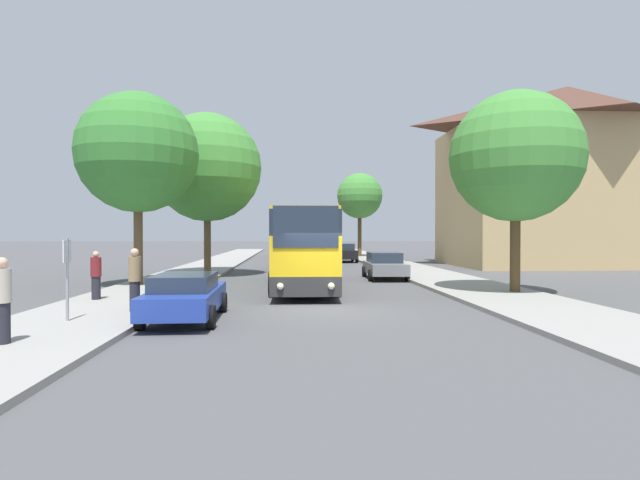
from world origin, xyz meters
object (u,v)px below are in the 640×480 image
at_px(bus_rear, 297,240).
at_px(parked_car_right_near, 385,265).
at_px(pedestrian_waiting_near, 135,279).
at_px(tree_left_near, 138,153).
at_px(bus_front, 304,247).
at_px(tree_left_far, 207,168).
at_px(pedestrian_waiting_far, 2,300).
at_px(bus_stop_sign, 67,269).
at_px(bus_middle, 294,243).
at_px(parked_car_left_curb, 186,295).
at_px(tree_right_near, 360,196).
at_px(tree_right_mid, 516,157).
at_px(parked_car_right_far, 344,253).
at_px(pedestrian_walking_back, 96,275).

relative_size(bus_rear, parked_car_right_near, 2.41).
distance_m(pedestrian_waiting_near, tree_left_near, 9.79).
distance_m(bus_front, tree_left_near, 8.71).
xyz_separation_m(bus_front, tree_left_far, (-5.40, 6.31, 4.44)).
relative_size(bus_front, tree_left_far, 1.24).
height_order(pedestrian_waiting_far, tree_left_far, tree_left_far).
xyz_separation_m(pedestrian_waiting_near, tree_left_near, (-2.29, 8.07, 5.05)).
bearing_deg(bus_stop_sign, bus_front, 54.66).
bearing_deg(bus_middle, tree_left_far, -119.49).
distance_m(parked_car_left_curb, pedestrian_waiting_near, 1.91).
bearing_deg(bus_middle, tree_right_near, 65.25).
height_order(bus_rear, tree_right_mid, tree_right_mid).
height_order(bus_stop_sign, pedestrian_waiting_far, bus_stop_sign).
bearing_deg(pedestrian_waiting_far, pedestrian_waiting_near, -115.37).
bearing_deg(parked_car_right_far, tree_right_near, -109.09).
bearing_deg(bus_front, parked_car_right_near, 42.80).
bearing_deg(tree_left_near, bus_middle, 62.98).
bearing_deg(pedestrian_waiting_near, bus_rear, -126.57).
bearing_deg(pedestrian_walking_back, tree_right_mid, -176.66).
bearing_deg(pedestrian_waiting_far, bus_rear, -106.67).
distance_m(parked_car_right_far, bus_stop_sign, 31.62).
relative_size(parked_car_right_near, parked_car_right_far, 1.08).
bearing_deg(pedestrian_waiting_far, tree_left_far, -101.29).
height_order(parked_car_right_near, pedestrian_waiting_far, pedestrian_waiting_far).
xyz_separation_m(parked_car_left_curb, pedestrian_waiting_near, (-1.67, 0.83, 0.40)).
bearing_deg(pedestrian_waiting_near, bus_front, -152.70).
relative_size(bus_stop_sign, tree_left_far, 0.24).
bearing_deg(bus_stop_sign, parked_car_right_far, 70.35).
height_order(bus_rear, pedestrian_walking_back, bus_rear).
relative_size(bus_front, parked_car_right_far, 2.80).
relative_size(parked_car_left_curb, parked_car_right_far, 1.11).
relative_size(bus_middle, pedestrian_walking_back, 7.02).
relative_size(parked_car_right_near, tree_left_far, 0.48).
bearing_deg(parked_car_right_near, parked_car_left_curb, 58.92).
height_order(pedestrian_waiting_near, pedestrian_waiting_far, pedestrian_waiting_near).
bearing_deg(tree_right_mid, bus_front, 157.77).
height_order(pedestrian_waiting_near, tree_left_far, tree_left_far).
height_order(bus_rear, pedestrian_waiting_far, bus_rear).
distance_m(bus_front, parked_car_right_far, 20.95).
relative_size(bus_middle, tree_left_far, 1.29).
distance_m(bus_stop_sign, pedestrian_waiting_far, 2.81).
bearing_deg(pedestrian_walking_back, parked_car_right_near, -145.16).
xyz_separation_m(parked_car_right_near, pedestrian_waiting_far, (-11.23, -16.09, 0.32)).
xyz_separation_m(tree_left_near, tree_right_near, (14.15, 27.88, 0.21)).
relative_size(bus_rear, parked_car_right_far, 2.61).
bearing_deg(bus_middle, parked_car_left_curb, -96.02).
height_order(pedestrian_waiting_far, tree_left_near, tree_left_near).
bearing_deg(bus_middle, pedestrian_walking_back, -108.14).
relative_size(parked_car_left_curb, tree_left_far, 0.49).
relative_size(bus_middle, pedestrian_waiting_far, 6.56).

